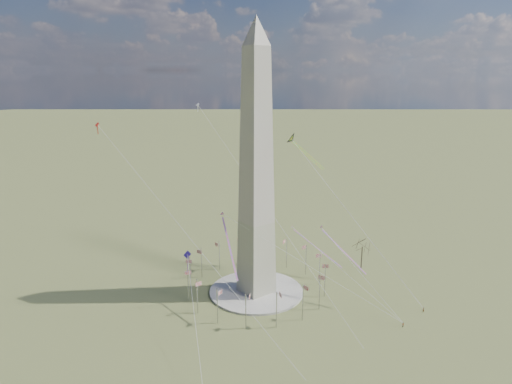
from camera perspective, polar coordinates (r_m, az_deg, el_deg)
ground at (r=180.25m, az=0.04°, el=-12.40°), size 2000.00×2000.00×0.00m
plaza at (r=180.06m, az=0.04°, el=-12.29°), size 36.00×36.00×0.80m
washington_monument at (r=163.84m, az=0.04°, el=2.67°), size 15.56×15.56×100.00m
flagpole_ring at (r=177.02m, az=0.04°, el=-10.31°), size 54.40×54.40×13.00m
tree_near at (r=200.44m, az=13.16°, el=-6.50°), size 8.70×8.70×15.23m
person_east at (r=176.70m, az=20.19°, el=-13.65°), size 0.82×0.70×1.89m
person_centre at (r=165.59m, az=17.90°, el=-15.51°), size 1.10×0.77×1.74m
kite_delta_black at (r=193.43m, az=4.71°, el=6.39°), size 9.60×17.38×14.19m
kite_diamond_purple at (r=163.95m, az=-8.57°, el=-8.06°), size 1.87×2.95×9.00m
kite_streamer_left at (r=171.20m, az=10.05°, el=-6.39°), size 4.75×20.19×13.94m
kite_streamer_mid at (r=161.83m, az=-3.65°, el=-5.41°), size 10.45×23.21×16.80m
kite_streamer_right at (r=190.01m, az=6.67°, el=-6.13°), size 11.67×20.31×15.33m
kite_small_red at (r=177.75m, az=-19.22°, el=7.83°), size 1.15×1.91×4.45m
kite_small_white at (r=207.23m, az=-7.29°, el=10.68°), size 1.01×1.70×4.05m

